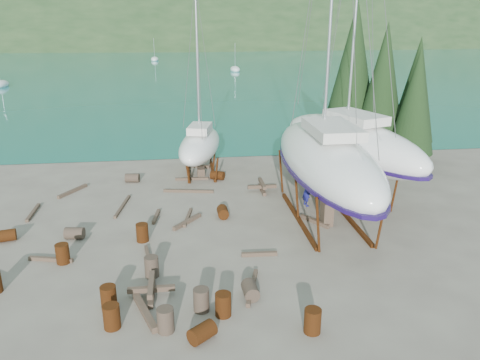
{
  "coord_description": "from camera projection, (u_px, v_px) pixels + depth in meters",
  "views": [
    {
      "loc": [
        -1.6,
        -19.58,
        9.97
      ],
      "look_at": [
        1.27,
        3.0,
        2.23
      ],
      "focal_mm": 35.0,
      "sensor_mm": 36.0,
      "label": 1
    }
  ],
  "objects": [
    {
      "name": "drum_17",
      "position": [
        166.0,
        320.0,
        15.72
      ],
      "size": [
        0.58,
        0.58,
        0.88
      ],
      "primitive_type": "cylinder",
      "color": "#2D2823",
      "rests_on": "ground"
    },
    {
      "name": "moored_boat_left",
      "position": [
        1.0,
        85.0,
        74.44
      ],
      "size": [
        2.0,
        5.0,
        6.05
      ],
      "color": "white",
      "rests_on": "ground"
    },
    {
      "name": "timber_16",
      "position": [
        145.0,
        312.0,
        16.73
      ],
      "size": [
        1.06,
        2.38,
        0.23
      ],
      "primitive_type": "cube",
      "rotation": [
        0.0,
        0.0,
        0.35
      ],
      "color": "brown",
      "rests_on": "ground"
    },
    {
      "name": "timber_4",
      "position": [
        156.0,
        216.0,
        24.95
      ],
      "size": [
        0.39,
        1.73,
        0.17
      ],
      "primitive_type": "cube",
      "rotation": [
        0.0,
        0.0,
        3.01
      ],
      "color": "brown",
      "rests_on": "ground"
    },
    {
      "name": "far_house_left",
      "position": [
        35.0,
        39.0,
        192.13
      ],
      "size": [
        6.6,
        5.6,
        5.6
      ],
      "color": "beige",
      "rests_on": "ground"
    },
    {
      "name": "cypress_far_right",
      "position": [
        416.0,
        90.0,
        34.17
      ],
      "size": [
        3.24,
        3.24,
        9.0
      ],
      "color": "black",
      "rests_on": "ground"
    },
    {
      "name": "drum_10",
      "position": [
        109.0,
        297.0,
        17.03
      ],
      "size": [
        0.58,
        0.58,
        0.88
      ],
      "primitive_type": "cylinder",
      "color": "#53270E",
      "rests_on": "ground"
    },
    {
      "name": "timber_9",
      "position": [
        192.0,
        179.0,
        30.97
      ],
      "size": [
        2.19,
        0.25,
        0.15
      ],
      "primitive_type": "cube",
      "rotation": [
        0.0,
        0.0,
        1.52
      ],
      "color": "brown",
      "rests_on": "ground"
    },
    {
      "name": "timber_15",
      "position": [
        123.0,
        206.0,
        26.37
      ],
      "size": [
        0.6,
        3.24,
        0.15
      ],
      "primitive_type": "cube",
      "rotation": [
        0.0,
        0.0,
        3.0
      ],
      "color": "brown",
      "rests_on": "ground"
    },
    {
      "name": "drum_4",
      "position": [
        217.0,
        175.0,
        30.96
      ],
      "size": [
        1.04,
        0.9,
        0.58
      ],
      "primitive_type": "cylinder",
      "rotation": [
        1.57,
        0.0,
        1.13
      ],
      "color": "#53270E",
      "rests_on": "ground"
    },
    {
      "name": "timber_1",
      "position": [
        315.0,
        221.0,
        24.32
      ],
      "size": [
        1.17,
        1.67,
        0.19
      ],
      "primitive_type": "cube",
      "rotation": [
        0.0,
        0.0,
        0.57
      ],
      "color": "brown",
      "rests_on": "ground"
    },
    {
      "name": "drum_2",
      "position": [
        6.0,
        236.0,
        22.27
      ],
      "size": [
        0.99,
        0.77,
        0.58
      ],
      "primitive_type": "cylinder",
      "rotation": [
        1.57,
        0.0,
        1.8
      ],
      "color": "#53270E",
      "rests_on": "ground"
    },
    {
      "name": "cypress_back_left",
      "position": [
        353.0,
        69.0,
        34.11
      ],
      "size": [
        4.14,
        4.14,
        11.5
      ],
      "color": "black",
      "rests_on": "ground"
    },
    {
      "name": "cypress_mid_right",
      "position": [
        415.0,
        101.0,
        31.27
      ],
      "size": [
        3.06,
        3.06,
        8.5
      ],
      "color": "black",
      "rests_on": "ground"
    },
    {
      "name": "drum_6",
      "position": [
        223.0,
        212.0,
        25.01
      ],
      "size": [
        0.6,
        0.89,
        0.58
      ],
      "primitive_type": "cylinder",
      "rotation": [
        1.57,
        0.0,
        0.02
      ],
      "color": "#53270E",
      "rests_on": "ground"
    },
    {
      "name": "drum_12",
      "position": [
        202.0,
        333.0,
        15.33
      ],
      "size": [
        1.05,
        1.0,
        0.58
      ],
      "primitive_type": "cylinder",
      "rotation": [
        1.57,
        0.0,
        2.25
      ],
      "color": "#53270E",
      "rests_on": "ground"
    },
    {
      "name": "drum_16",
      "position": [
        152.0,
        267.0,
        19.15
      ],
      "size": [
        0.58,
        0.58,
        0.88
      ],
      "primitive_type": "cylinder",
      "color": "#2D2823",
      "rests_on": "ground"
    },
    {
      "name": "timber_12",
      "position": [
        51.0,
        259.0,
        20.47
      ],
      "size": [
        2.01,
        0.66,
        0.17
      ],
      "primitive_type": "cube",
      "rotation": [
        0.0,
        0.0,
        1.33
      ],
      "color": "brown",
      "rests_on": "ground"
    },
    {
      "name": "large_sailboat_far",
      "position": [
        350.0,
        143.0,
        27.73
      ],
      "size": [
        7.37,
        12.64,
        19.21
      ],
      "rotation": [
        0.0,
        0.0,
        0.34
      ],
      "color": "white",
      "rests_on": "ground"
    },
    {
      "name": "drum_8",
      "position": [
        63.0,
        254.0,
        20.21
      ],
      "size": [
        0.58,
        0.58,
        0.88
      ],
      "primitive_type": "cylinder",
      "color": "#53270E",
      "rests_on": "ground"
    },
    {
      "name": "timber_8",
      "position": [
        187.0,
        222.0,
        24.29
      ],
      "size": [
        1.53,
        1.79,
        0.19
      ],
      "primitive_type": "cube",
      "rotation": [
        0.0,
        0.0,
        2.45
      ],
      "color": "brown",
      "rests_on": "ground"
    },
    {
      "name": "far_house_right",
      "position": [
        251.0,
        38.0,
        202.86
      ],
      "size": [
        6.6,
        5.6,
        5.6
      ],
      "color": "beige",
      "rests_on": "ground"
    },
    {
      "name": "drum_13",
      "position": [
        112.0,
        317.0,
        15.91
      ],
      "size": [
        0.58,
        0.58,
        0.88
      ],
      "primitive_type": "cylinder",
      "color": "#53270E",
      "rests_on": "ground"
    },
    {
      "name": "drum_7",
      "position": [
        313.0,
        321.0,
        15.68
      ],
      "size": [
        0.58,
        0.58,
        0.88
      ],
      "primitive_type": "cylinder",
      "color": "#53270E",
      "rests_on": "ground"
    },
    {
      "name": "cypress_near_right",
      "position": [
        383.0,
        84.0,
        32.69
      ],
      "size": [
        3.6,
        3.6,
        10.0
      ],
      "color": "black",
      "rests_on": "ground"
    },
    {
      "name": "timber_17",
      "position": [
        33.0,
        212.0,
        25.49
      ],
      "size": [
        0.18,
        2.36,
        0.16
      ],
      "primitive_type": "cube",
      "rotation": [
        0.0,
        0.0,
        0.01
      ],
      "color": "brown",
      "rests_on": "ground"
    },
    {
      "name": "timber_3",
      "position": [
        149.0,
        263.0,
        20.2
      ],
      "size": [
        0.64,
        3.15,
        0.15
      ],
      "primitive_type": "cube",
      "rotation": [
        0.0,
        0.0,
        0.16
      ],
      "color": "brown",
      "rests_on": "ground"
    },
    {
      "name": "large_sailboat_near",
      "position": [
        326.0,
        160.0,
        23.77
      ],
      "size": [
        3.82,
        13.0,
        20.45
      ],
      "rotation": [
        0.0,
        0.0,
        0.0
      ],
      "color": "white",
      "rests_on": "ground"
    },
    {
      "name": "timber_11",
      "position": [
        188.0,
        217.0,
        24.86
      ],
      "size": [
        0.55,
        2.27,
        0.15
      ],
      "primitive_type": "cube",
      "rotation": [
        0.0,
        0.0,
        2.96
      ],
      "color": "brown",
      "rests_on": "ground"
    },
    {
      "name": "far_hill",
      "position": [
        180.0,
        36.0,
        322.32
      ],
      "size": [
        800.0,
        360.0,
        110.0
      ],
      "primitive_type": "ellipsoid",
      "color": "#1D3319",
      "rests_on": "ground"
    },
    {
      "name": "drum_5",
      "position": [
        201.0,
        300.0,
        16.86
      ],
      "size": [
        0.58,
        0.58,
        0.88
      ],
      "primitive_type": "cylinder",
      "color": "#2D2823",
      "rests_on": "ground"
    },
    {
      "name": "drum_14",
      "position": [
        142.0,
        233.0,
        22.23
      ],
      "size": [
        0.58,
        0.58,
        0.88
      ],
      "primitive_type": "cylinder",
      "color": "#53270E",
      "rests_on": "ground"
    },
    {
      "name": "timber_pile_aft",
      "position": [
        262.0,
        187.0,
        28.82
      ],
      "size": [
        1.8,
        1.8,
        0.6
      ],
      "color": "brown",
      "rests_on": "ground"
    },
    {
      "name": "drum_3",
      "position": [
        223.0,
        305.0,
        16.58
      ],
      "size": [
        0.58,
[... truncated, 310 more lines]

